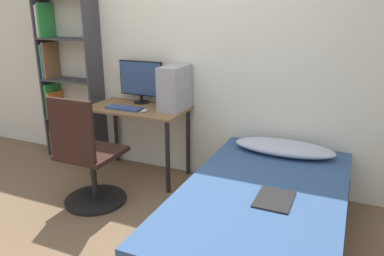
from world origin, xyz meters
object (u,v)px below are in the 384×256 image
at_px(keyboard, 124,108).
at_px(pc_tower, 175,88).
at_px(bookshelf, 65,81).
at_px(office_chair, 88,164).
at_px(bed, 261,219).
at_px(monitor, 141,80).

height_order(keyboard, pc_tower, pc_tower).
bearing_deg(bookshelf, office_chair, -41.84).
relative_size(bookshelf, bed, 0.90).
height_order(bookshelf, keyboard, bookshelf).
bearing_deg(bed, pc_tower, 143.50).
bearing_deg(monitor, bookshelf, -177.82).
relative_size(monitor, keyboard, 1.36).
xyz_separation_m(bed, monitor, (-1.55, 0.93, 0.75)).
relative_size(office_chair, bed, 0.50).
xyz_separation_m(office_chair, keyboard, (-0.01, 0.62, 0.36)).
bearing_deg(bookshelf, bed, -19.25).
distance_m(bed, pc_tower, 1.55).
relative_size(bookshelf, office_chair, 1.82).
bearing_deg(keyboard, pc_tower, 21.61).
height_order(bed, keyboard, keyboard).
relative_size(keyboard, pc_tower, 0.86).
relative_size(bookshelf, keyboard, 4.99).
xyz_separation_m(bed, pc_tower, (-1.10, 0.81, 0.73)).
xyz_separation_m(office_chair, monitor, (0.01, 0.92, 0.60)).
bearing_deg(keyboard, monitor, 85.51).
height_order(bookshelf, bed, bookshelf).
bearing_deg(bookshelf, pc_tower, -2.95).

